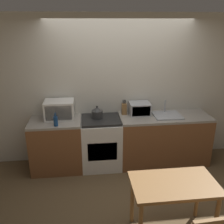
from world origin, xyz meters
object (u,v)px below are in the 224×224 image
bottle (56,121)px  stove_range (101,143)px  microwave (59,110)px  dining_table (174,190)px  toaster_oven (140,109)px  kettle (97,113)px

bottle → stove_range: bearing=16.8°
microwave → bottle: size_ratio=2.24×
bottle → dining_table: bottle is taller
bottle → toaster_oven: bearing=14.0°
stove_range → toaster_oven: size_ratio=2.50×
stove_range → toaster_oven: bearing=11.1°
toaster_oven → dining_table: (0.02, -1.77, -0.38)m
bottle → toaster_oven: bottle is taller
microwave → toaster_oven: size_ratio=1.36×
kettle → toaster_oven: bearing=5.7°
microwave → dining_table: microwave is taller
stove_range → microwave: 0.92m
kettle → microwave: size_ratio=0.44×
microwave → toaster_oven: bearing=1.2°
kettle → dining_table: kettle is taller
kettle → dining_table: bearing=-65.3°
bottle → dining_table: (1.45, -1.41, -0.36)m
toaster_oven → dining_table: 1.81m
stove_range → dining_table: bearing=-66.1°
stove_range → dining_table: stove_range is taller
stove_range → bottle: bottle is taller
dining_table → toaster_oven: bearing=90.8°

